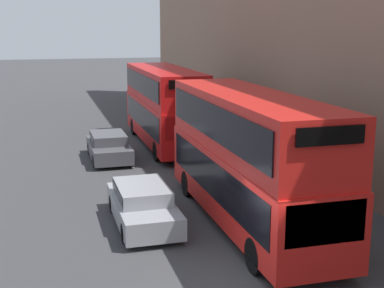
% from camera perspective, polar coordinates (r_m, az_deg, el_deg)
% --- Properties ---
extents(ground_plane, '(200.00, 200.00, 0.00)m').
position_cam_1_polar(ground_plane, '(14.35, 5.96, -14.75)').
color(ground_plane, '#38383A').
extents(bus_leading, '(2.59, 10.19, 4.43)m').
position_cam_1_polar(bus_leading, '(17.66, 6.09, -1.05)').
color(bus_leading, red).
rests_on(bus_leading, ground).
extents(bus_second_in_queue, '(2.59, 10.06, 4.28)m').
position_cam_1_polar(bus_second_in_queue, '(29.61, -3.00, 4.35)').
color(bus_second_in_queue, red).
rests_on(bus_second_in_queue, ground).
extents(car_dark_sedan, '(1.86, 4.53, 1.35)m').
position_cam_1_polar(car_dark_sedan, '(18.13, -5.29, -6.34)').
color(car_dark_sedan, gray).
rests_on(car_dark_sedan, ground).
extents(car_hatchback, '(1.85, 4.33, 1.33)m').
position_cam_1_polar(car_hatchback, '(26.95, -8.87, -0.18)').
color(car_hatchback, '#47474C').
rests_on(car_hatchback, ground).
extents(pedestrian, '(0.36, 0.36, 1.57)m').
position_cam_1_polar(pedestrian, '(16.61, 17.33, -8.67)').
color(pedestrian, '#26262D').
rests_on(pedestrian, ground).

